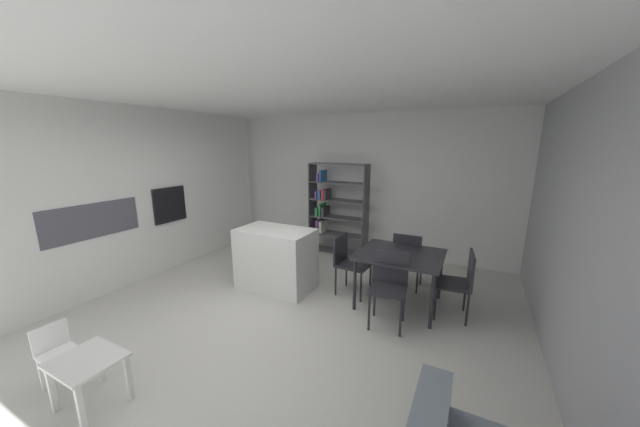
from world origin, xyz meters
TOP-DOWN VIEW (x-y plane):
  - ground_plane at (0.00, 0.00)m, footprint 8.71×8.71m
  - ceiling_slab at (0.00, 0.00)m, footprint 6.34×6.28m
  - back_partition at (0.00, 3.11)m, footprint 6.34×0.06m
  - right_partition_gray at (3.14, 0.00)m, footprint 0.06×6.28m
  - tall_cabinet_run_left at (-2.77, 0.00)m, footprint 0.67×5.67m
  - cabinet_niche_splashback at (-2.43, -0.56)m, footprint 0.01×1.26m
  - built_in_oven at (-2.42, 0.65)m, footprint 0.06×0.61m
  - kitchen_island at (-0.32, 0.81)m, footprint 1.13×0.67m
  - open_bookshelf at (-0.23, 2.73)m, footprint 1.18×0.35m
  - child_table at (-0.42, -1.76)m, footprint 0.52×0.45m
  - child_chair_left at (-0.94, -1.76)m, footprint 0.30×0.30m
  - dining_table at (1.48, 1.15)m, footprint 1.10×0.96m
  - dining_chair_window_side at (2.24, 1.16)m, footprint 0.48×0.49m
  - dining_chair_near at (1.47, 0.64)m, footprint 0.47×0.45m
  - dining_chair_far at (1.48, 1.66)m, footprint 0.41×0.41m
  - dining_chair_island_side at (0.72, 1.16)m, footprint 0.48×0.45m

SIDE VIEW (x-z plane):
  - ground_plane at x=0.00m, z-range 0.00..0.00m
  - child_chair_left at x=-0.94m, z-range 0.04..0.62m
  - child_table at x=-0.42m, z-range 0.14..0.59m
  - kitchen_island at x=-0.32m, z-range 0.00..0.93m
  - dining_chair_island_side at x=0.72m, z-range 0.09..0.95m
  - dining_chair_window_side at x=2.24m, z-range 0.09..0.96m
  - dining_chair_far at x=1.48m, z-range 0.09..0.97m
  - dining_chair_near at x=1.47m, z-range 0.10..1.01m
  - dining_table at x=1.48m, z-range 0.30..1.04m
  - open_bookshelf at x=-0.23m, z-range 0.01..1.82m
  - cabinet_niche_splashback at x=-2.43m, z-range 0.88..1.37m
  - built_in_oven at x=-2.42m, z-range 0.85..1.45m
  - back_partition at x=0.00m, z-range 0.00..2.76m
  - right_partition_gray at x=3.14m, z-range 0.00..2.76m
  - tall_cabinet_run_left at x=-2.77m, z-range 0.00..2.76m
  - ceiling_slab at x=0.00m, z-range 2.76..2.82m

